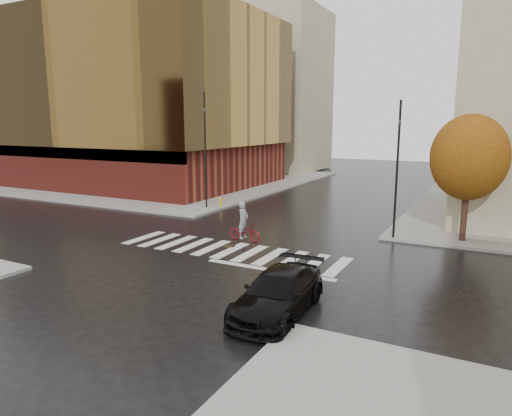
{
  "coord_description": "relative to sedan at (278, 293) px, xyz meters",
  "views": [
    {
      "loc": [
        11.19,
        -18.11,
        6.2
      ],
      "look_at": [
        0.79,
        1.72,
        2.0
      ],
      "focal_mm": 32.0,
      "sensor_mm": 36.0,
      "label": 1
    }
  ],
  "objects": [
    {
      "name": "fire_hydrant",
      "position": [
        -11.77,
        15.24,
        -0.2
      ],
      "size": [
        0.23,
        0.23,
        0.65
      ],
      "color": "gold",
      "rests_on": "sidewalk_nw"
    },
    {
      "name": "tree_ne_a",
      "position": [
        4.73,
        12.64,
        3.75
      ],
      "size": [
        3.8,
        3.8,
        6.5
      ],
      "color": "black",
      "rests_on": "sidewalk_ne"
    },
    {
      "name": "traffic_light_ne",
      "position": [
        1.43,
        11.54,
        3.53
      ],
      "size": [
        0.17,
        0.19,
        7.2
      ],
      "rotation": [
        0.0,
        0.0,
        3.24
      ],
      "color": "black",
      "rests_on": "sidewalk_ne"
    },
    {
      "name": "ground",
      "position": [
        -5.27,
        5.24,
        -0.71
      ],
      "size": [
        120.0,
        120.0,
        0.0
      ],
      "primitive_type": "plane",
      "color": "black",
      "rests_on": "ground"
    },
    {
      "name": "cyclist",
      "position": [
        -5.59,
        7.74,
        0.01
      ],
      "size": [
        1.88,
        0.74,
        2.1
      ],
      "rotation": [
        0.0,
        0.0,
        1.52
      ],
      "color": "maroon",
      "rests_on": "ground"
    },
    {
      "name": "manhole",
      "position": [
        -5.7,
        6.41,
        -0.7
      ],
      "size": [
        0.76,
        0.76,
        0.01
      ],
      "primitive_type": "cylinder",
      "rotation": [
        0.0,
        0.0,
        0.4
      ],
      "color": "#453918",
      "rests_on": "ground"
    },
    {
      "name": "building_nw_far",
      "position": [
        -21.27,
        42.24,
        9.44
      ],
      "size": [
        14.0,
        12.0,
        20.0
      ],
      "primitive_type": "cube",
      "color": "tan",
      "rests_on": "sidewalk_nw"
    },
    {
      "name": "sedan",
      "position": [
        0.0,
        0.0,
        0.0
      ],
      "size": [
        2.22,
        4.98,
        1.42
      ],
      "primitive_type": "imported",
      "rotation": [
        0.0,
        0.0,
        0.05
      ],
      "color": "black",
      "rests_on": "ground"
    },
    {
      "name": "sidewalk_nw",
      "position": [
        -26.27,
        26.24,
        -0.63
      ],
      "size": [
        30.0,
        30.0,
        0.15
      ],
      "primitive_type": "cube",
      "color": "gray",
      "rests_on": "ground"
    },
    {
      "name": "office_glass",
      "position": [
        -27.27,
        23.23,
        7.57
      ],
      "size": [
        27.0,
        19.0,
        16.0
      ],
      "color": "maroon",
      "rests_on": "sidewalk_nw"
    },
    {
      "name": "traffic_light_nw",
      "position": [
        -12.36,
        14.24,
        4.2
      ],
      "size": [
        0.21,
        0.18,
        8.17
      ],
      "rotation": [
        0.0,
        0.0,
        -1.64
      ],
      "color": "black",
      "rests_on": "sidewalk_nw"
    },
    {
      "name": "crosswalk",
      "position": [
        -5.27,
        5.74,
        -0.7
      ],
      "size": [
        12.0,
        3.0,
        0.01
      ],
      "primitive_type": "cube",
      "color": "silver",
      "rests_on": "ground"
    }
  ]
}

